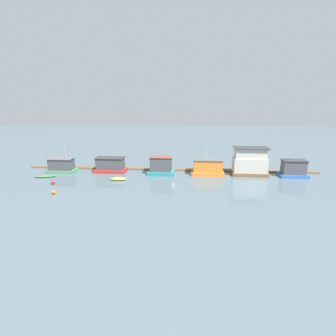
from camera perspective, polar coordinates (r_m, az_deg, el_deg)
The scene contains 12 objects.
ground_plane at distance 51.84m, azimuth 0.09°, elevation -1.22°, with size 200.00×200.00×0.00m, color slate.
dock_walkway at distance 54.66m, azimuth 0.33°, elevation -0.22°, with size 59.60×1.59×0.30m, color brown.
houseboat_green at distance 57.14m, azimuth -22.17°, elevation 0.51°, with size 5.57×3.39×5.23m.
houseboat_red at distance 54.20m, azimuth -12.44°, elevation 0.62°, with size 6.37×3.36×2.96m.
houseboat_teal at distance 51.17m, azimuth -1.52°, elevation 0.42°, with size 5.15×3.56×3.55m.
houseboat_orange at distance 51.58m, azimuth 8.58°, elevation 0.20°, with size 6.26×3.87×5.65m.
houseboat_brown at distance 52.78m, azimuth 17.38°, elevation 1.18°, with size 6.75×3.51×5.40m.
houseboat_blue at distance 54.92m, azimuth 25.62°, elevation -0.19°, with size 5.09×3.23×6.00m.
dinghy_green at distance 54.61m, azimuth -25.15°, elevation -1.62°, with size 4.11×2.19×0.37m.
dinghy_yellow at distance 48.32m, azimuth -10.78°, elevation -2.33°, with size 2.88×1.43×0.55m.
buoy_red at distance 49.47m, azimuth -23.74°, elevation -2.89°, with size 0.65×0.65×0.65m, color red.
buoy_orange at distance 44.38m, azimuth -23.63°, elevation -4.82°, with size 0.63×0.63×0.63m, color orange.
Camera 1 is at (3.91, -49.73, 14.14)m, focal length 28.00 mm.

